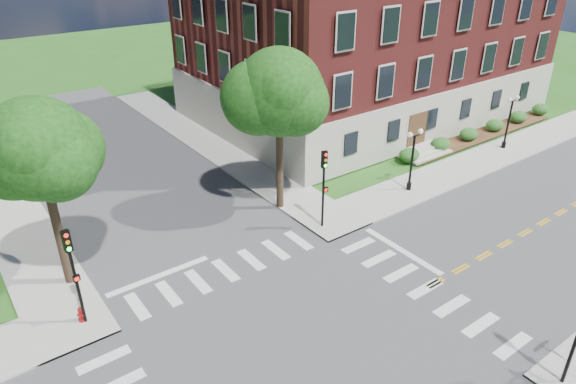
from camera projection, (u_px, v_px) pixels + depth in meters
ground at (312, 353)px, 21.61m from camera, size 160.00×160.00×0.00m
road_ew at (312, 353)px, 21.60m from camera, size 90.00×12.00×0.01m
road_ns at (312, 353)px, 21.60m from camera, size 12.00×90.00×0.01m
sidewalk_ne at (342, 151)px, 40.62m from camera, size 34.00×34.00×0.12m
crosswalk_east at (425, 289)px, 25.39m from camera, size 2.20×10.20×0.02m
stop_bar_east at (402, 251)px, 28.37m from camera, size 0.40×5.50×0.00m
main_building at (369, 21)px, 46.03m from camera, size 30.60×22.40×16.50m
shrub_row at (481, 137)px, 43.49m from camera, size 18.00×2.00×1.30m
tree_c at (39, 150)px, 22.47m from camera, size 4.69×4.69×9.53m
tree_d at (279, 93)px, 29.21m from camera, size 5.12×5.12×9.98m
traffic_signal_ne at (324, 179)px, 29.06m from camera, size 0.37×0.42×4.80m
traffic_signal_nw at (73, 266)px, 21.73m from camera, size 0.36×0.41×4.80m
twin_lamp_west at (412, 157)px, 33.55m from camera, size 1.36×0.36×4.23m
twin_lamp_east at (509, 119)px, 40.03m from camera, size 1.36×0.36×4.23m
fire_hydrant at (81, 315)px, 23.04m from camera, size 0.35×0.35×0.75m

